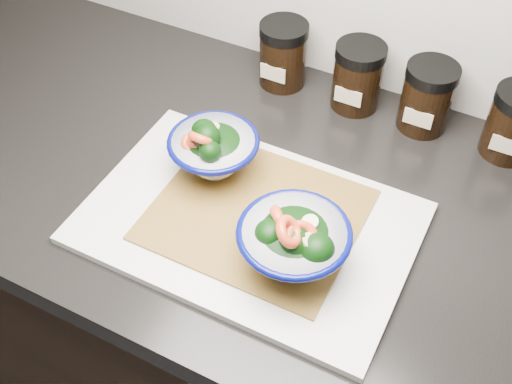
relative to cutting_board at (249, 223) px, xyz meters
The scene contains 8 objects.
countertop 0.19m from the cutting_board, 23.21° to the left, with size 3.50×0.60×0.04m, color black.
cutting_board is the anchor object (origin of this frame).
bamboo_mat 0.02m from the cutting_board, 67.33° to the left, with size 0.28×0.24×0.00m, color olive.
bowl_left 0.12m from the cutting_board, 146.04° to the left, with size 0.13×0.13×0.10m.
bowl_right 0.11m from the cutting_board, 26.39° to the right, with size 0.15×0.15×0.11m.
spice_jar_a 0.34m from the cutting_board, 107.42° to the left, with size 0.08×0.08×0.11m.
spice_jar_b 0.32m from the cutting_board, 83.82° to the left, with size 0.08×0.08×0.11m.
spice_jar_c 0.35m from the cutting_board, 64.69° to the left, with size 0.08×0.08×0.11m.
Camera 1 is at (0.09, 0.87, 1.59)m, focal length 45.00 mm.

